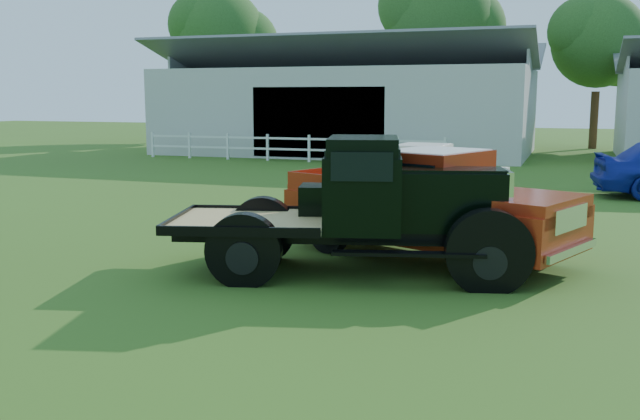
% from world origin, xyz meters
% --- Properties ---
extents(ground, '(120.00, 120.00, 0.00)m').
position_xyz_m(ground, '(0.00, 0.00, 0.00)').
color(ground, '#3A5A1B').
extents(shed_left, '(18.80, 10.20, 5.60)m').
position_xyz_m(shed_left, '(-7.00, 26.00, 2.80)').
color(shed_left, '#B1B1AF').
rests_on(shed_left, ground).
extents(fence_rail, '(14.20, 0.16, 1.20)m').
position_xyz_m(fence_rail, '(-8.00, 20.00, 0.60)').
color(fence_rail, white).
rests_on(fence_rail, ground).
extents(tree_a, '(6.30, 6.30, 10.50)m').
position_xyz_m(tree_a, '(-18.00, 33.00, 5.25)').
color(tree_a, '#264719').
rests_on(tree_a, ground).
extents(tree_b, '(6.90, 6.90, 11.50)m').
position_xyz_m(tree_b, '(-4.00, 34.00, 5.75)').
color(tree_b, '#264719').
rests_on(tree_b, ground).
extents(tree_c, '(5.40, 5.40, 9.00)m').
position_xyz_m(tree_c, '(5.00, 33.00, 4.50)').
color(tree_c, '#264719').
rests_on(tree_c, ground).
extents(vintage_flatbed, '(6.00, 3.58, 2.23)m').
position_xyz_m(vintage_flatbed, '(0.75, 1.39, 1.11)').
color(vintage_flatbed, black).
rests_on(vintage_flatbed, ground).
extents(red_pickup, '(5.77, 3.92, 1.96)m').
position_xyz_m(red_pickup, '(1.62, 2.94, 0.98)').
color(red_pickup, '#9C250F').
rests_on(red_pickup, ground).
extents(white_pickup, '(4.59, 2.08, 1.64)m').
position_xyz_m(white_pickup, '(0.33, 8.31, 0.82)').
color(white_pickup, white).
rests_on(white_pickup, ground).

